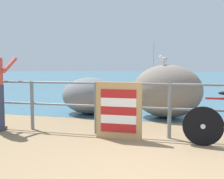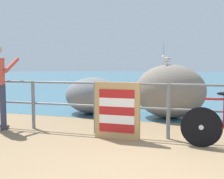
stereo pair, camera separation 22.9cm
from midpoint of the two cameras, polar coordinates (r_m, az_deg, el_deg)
The scene contains 8 objects.
ground_plane at distance 22.78m, azimuth 13.79°, elevation 1.23°, with size 120.00×120.00×0.10m, color #846B4C.
sea_surface at distance 51.18m, azimuth 14.18°, elevation 3.16°, with size 120.00×90.00×0.01m, color #38667A.
promenade_railing at distance 4.82m, azimuth 11.31°, elevation -3.15°, with size 8.56×0.07×1.02m.
folded_deckchair_stack at distance 4.72m, azimuth 0.13°, elevation -4.68°, with size 0.84×0.10×1.04m.
breakwater_boulder_main at distance 6.88m, azimuth 11.17°, elevation -0.35°, with size 1.81×1.42×1.39m.
breakwater_boulder_left at distance 7.39m, azimuth -5.74°, elevation -1.33°, with size 1.60×1.40×1.03m.
seagull at distance 6.84m, azimuth 10.45°, elevation 6.61°, with size 0.28×0.30×0.23m.
sailboat at distance 36.94m, azimuth 9.14°, elevation 3.34°, with size 3.13×4.52×4.90m.
Camera 1 is at (0.14, -2.77, 1.29)m, focal length 41.38 mm.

